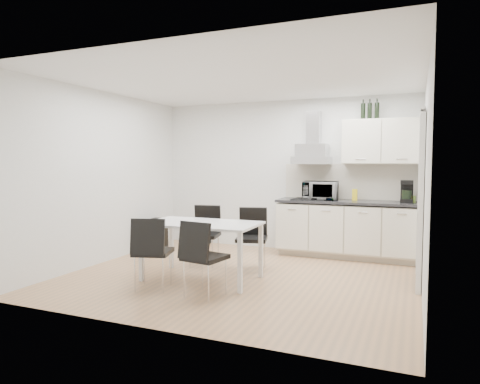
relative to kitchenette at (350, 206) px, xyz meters
The scene contains 15 objects.
ground 2.26m from the kitchenette, 124.50° to the right, with size 4.50×4.50×0.00m, color tan.
wall_back 1.31m from the kitchenette, 167.46° to the left, with size 4.50×0.10×2.60m, color white.
wall_front 3.95m from the kitchenette, 107.70° to the right, with size 4.50×0.10×2.60m, color white.
wall_left 3.88m from the kitchenette, 153.25° to the right, with size 0.10×4.00×2.60m, color white.
wall_right 2.09m from the kitchenette, 58.63° to the right, with size 0.10×4.00×2.60m, color white.
ceiling 2.75m from the kitchenette, 124.50° to the right, with size 4.50×4.50×0.00m, color white.
doorway 1.58m from the kitchenette, 49.33° to the right, with size 0.08×1.04×2.10m, color white.
kitchenette is the anchor object (origin of this frame).
dining_table 2.62m from the kitchenette, 127.76° to the right, with size 1.48×0.85×0.75m.
chair_far_left 2.39m from the kitchenette, 144.81° to the right, with size 0.44×0.50×0.88m, color black, non-canonical shape.
chair_far_right 1.85m from the kitchenette, 130.16° to the right, with size 0.44×0.50×0.88m, color black, non-canonical shape.
chair_near_left 3.32m from the kitchenette, 126.20° to the right, with size 0.44×0.50×0.88m, color black, non-canonical shape.
chair_near_right 2.98m from the kitchenette, 114.69° to the right, with size 0.44×0.50×0.88m, color black, non-canonical shape.
guitar_amp 3.41m from the kitchenette, 168.44° to the right, with size 0.30×0.64×0.52m.
floor_speaker 2.77m from the kitchenette, behind, with size 0.16×0.15×0.27m, color black.
Camera 1 is at (2.15, -5.23, 1.53)m, focal length 32.00 mm.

